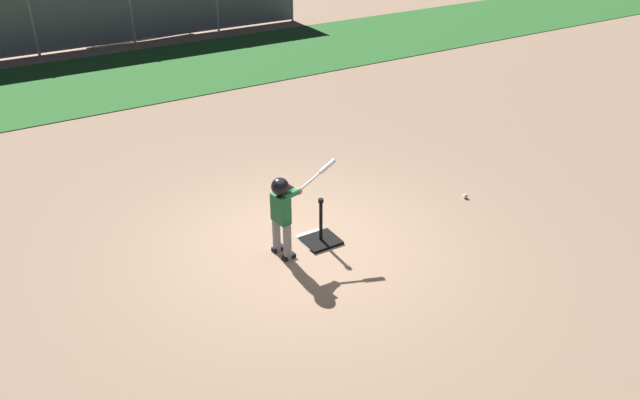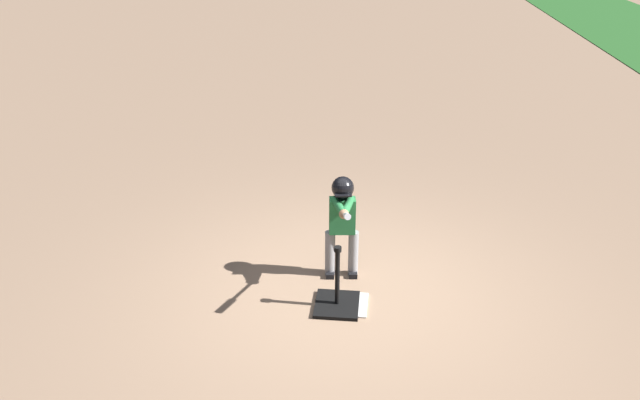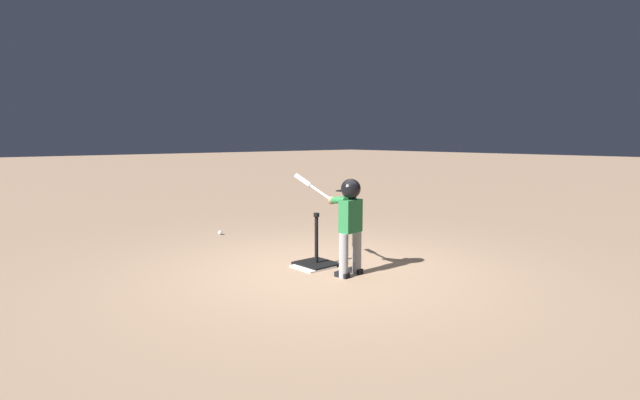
# 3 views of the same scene
# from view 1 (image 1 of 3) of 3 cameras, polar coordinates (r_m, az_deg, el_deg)

# --- Properties ---
(ground_plane) EXTENTS (90.00, 90.00, 0.00)m
(ground_plane) POSITION_cam_1_polar(r_m,az_deg,el_deg) (8.93, -1.58, -4.07)
(ground_plane) COLOR #93755B
(grass_outfield_strip) EXTENTS (56.00, 4.69, 0.02)m
(grass_outfield_strip) POSITION_cam_1_polar(r_m,az_deg,el_deg) (16.76, -17.73, 10.62)
(grass_outfield_strip) COLOR #286026
(grass_outfield_strip) RESTS_ON ground_plane
(backstop_fence) EXTENTS (13.69, 0.08, 2.23)m
(backstop_fence) POSITION_cam_1_polar(r_m,az_deg,el_deg) (19.60, -20.96, 16.13)
(backstop_fence) COLOR #9E9EA3
(backstop_fence) RESTS_ON ground_plane
(home_plate) EXTENTS (0.45, 0.45, 0.02)m
(home_plate) POSITION_cam_1_polar(r_m,az_deg,el_deg) (9.02, -0.43, -3.59)
(home_plate) COLOR white
(home_plate) RESTS_ON ground_plane
(batting_tee) EXTENTS (0.50, 0.45, 0.70)m
(batting_tee) POSITION_cam_1_polar(r_m,az_deg,el_deg) (8.94, 0.08, -3.41)
(batting_tee) COLOR black
(batting_tee) RESTS_ON ground_plane
(batter_child) EXTENTS (1.05, 0.38, 1.21)m
(batter_child) POSITION_cam_1_polar(r_m,az_deg,el_deg) (8.34, -3.41, -0.59)
(batter_child) COLOR gray
(batter_child) RESTS_ON ground_plane
(baseball) EXTENTS (0.07, 0.07, 0.07)m
(baseball) POSITION_cam_1_polar(r_m,az_deg,el_deg) (10.37, 13.15, 0.35)
(baseball) COLOR white
(baseball) RESTS_ON ground_plane
(bleachers_center) EXTENTS (3.52, 2.58, 1.31)m
(bleachers_center) POSITION_cam_1_polar(r_m,az_deg,el_deg) (21.58, -17.52, 16.24)
(bleachers_center) COLOR #93969E
(bleachers_center) RESTS_ON ground_plane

